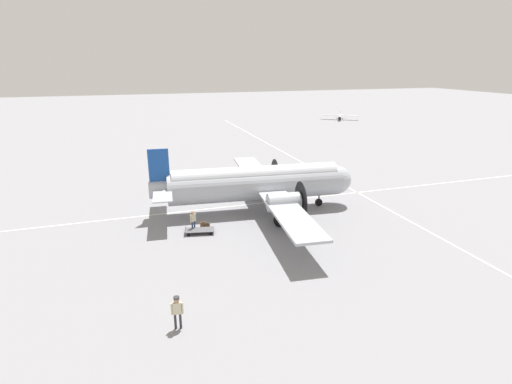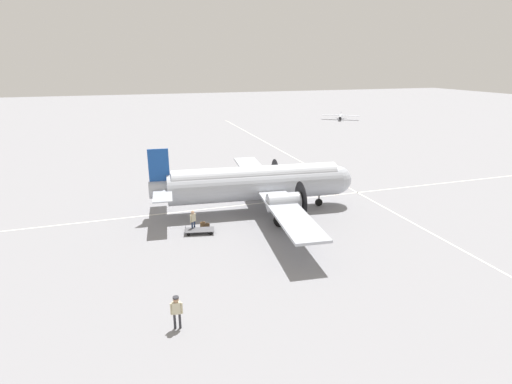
% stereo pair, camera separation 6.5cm
% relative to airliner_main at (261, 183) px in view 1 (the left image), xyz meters
% --- Properties ---
extents(ground_plane, '(300.00, 300.00, 0.00)m').
position_rel_airliner_main_xyz_m(ground_plane, '(0.47, -0.05, -2.64)').
color(ground_plane, gray).
extents(apron_line_eastwest, '(120.00, 0.16, 0.01)m').
position_rel_airliner_main_xyz_m(apron_line_eastwest, '(0.47, -1.87, -2.64)').
color(apron_line_eastwest, silver).
rests_on(apron_line_eastwest, ground_plane).
extents(apron_line_northsouth, '(0.16, 120.00, 0.01)m').
position_rel_airliner_main_xyz_m(apron_line_northsouth, '(-11.37, -0.05, -2.64)').
color(apron_line_northsouth, silver).
rests_on(apron_line_northsouth, ground_plane).
extents(airliner_main, '(18.57, 24.38, 6.17)m').
position_rel_airliner_main_xyz_m(airliner_main, '(0.00, 0.00, 0.00)').
color(airliner_main, '#ADB2BC').
rests_on(airliner_main, ground_plane).
extents(crew_foreground, '(0.63, 0.35, 1.86)m').
position_rel_airliner_main_xyz_m(crew_foreground, '(9.60, 15.07, -1.47)').
color(crew_foreground, '#2D2D33').
rests_on(crew_foreground, ground_plane).
extents(passenger_boarding, '(0.52, 0.40, 1.80)m').
position_rel_airliner_main_xyz_m(passenger_boarding, '(6.75, 2.91, -1.54)').
color(passenger_boarding, navy).
rests_on(passenger_boarding, ground_plane).
extents(suitcase_near_door, '(0.42, 0.15, 0.48)m').
position_rel_airliner_main_xyz_m(suitcase_near_door, '(5.60, 2.67, -2.42)').
color(suitcase_near_door, '#47331E').
rests_on(suitcase_near_door, ground_plane).
extents(suitcase_upright_spare, '(0.43, 0.14, 0.62)m').
position_rel_airliner_main_xyz_m(suitcase_upright_spare, '(5.93, 2.59, -2.35)').
color(suitcase_upright_spare, brown).
rests_on(suitcase_upright_spare, ground_plane).
extents(baggage_cart, '(2.47, 1.50, 0.56)m').
position_rel_airliner_main_xyz_m(baggage_cart, '(6.38, 3.47, -2.37)').
color(baggage_cart, '#56565B').
rests_on(baggage_cart, ground_plane).
extents(light_aircraft_distant, '(7.96, 6.34, 1.74)m').
position_rel_airliner_main_xyz_m(light_aircraft_distant, '(-37.82, -52.55, -1.88)').
color(light_aircraft_distant, '#B7BCC6').
rests_on(light_aircraft_distant, ground_plane).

